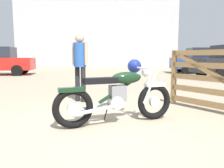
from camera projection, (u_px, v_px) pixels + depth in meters
ground_plane at (101, 127)px, 3.52m from camera, size 80.00×80.00×0.00m
vintage_motorcycle at (119, 94)px, 3.70m from camera, size 1.97×1.02×1.07m
bystander at (80, 60)px, 5.41m from camera, size 0.41×0.30×1.66m
white_estate_far at (204, 61)px, 14.77m from camera, size 4.25×2.01×1.67m
industrial_building at (100, 30)px, 29.42m from camera, size 19.58×11.90×16.91m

